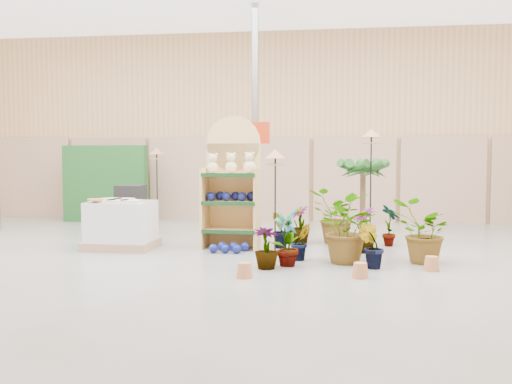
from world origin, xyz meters
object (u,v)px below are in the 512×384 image
at_px(pallet_stack, 121,225).
at_px(bird_table_front, 275,157).
at_px(display_shelf, 232,187).
at_px(potted_plant_2, 343,229).

relative_size(pallet_stack, bird_table_front, 0.68).
distance_m(pallet_stack, bird_table_front, 2.90).
bearing_deg(display_shelf, pallet_stack, -165.43).
xyz_separation_m(pallet_stack, potted_plant_2, (3.73, -0.74, 0.10)).
relative_size(display_shelf, pallet_stack, 1.99).
bearing_deg(potted_plant_2, display_shelf, 148.03).
bearing_deg(potted_plant_2, pallet_stack, 168.71).
distance_m(display_shelf, bird_table_front, 1.13).
height_order(display_shelf, potted_plant_2, display_shelf).
distance_m(pallet_stack, potted_plant_2, 3.80).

